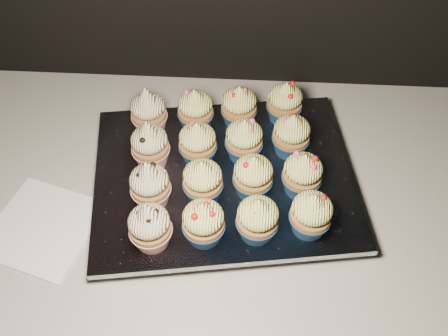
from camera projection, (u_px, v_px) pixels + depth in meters
name	position (u px, v px, depth m)	size (l,w,h in m)	color
cabinet	(279.00, 314.00, 1.20)	(2.40, 0.60, 0.86)	black
worktop	(302.00, 209.00, 0.85)	(2.44, 0.64, 0.04)	beige
napkin	(43.00, 227.00, 0.80)	(0.16, 0.16, 0.00)	white
baking_tray	(224.00, 182.00, 0.84)	(0.39, 0.30, 0.02)	black
foil_lining	(224.00, 176.00, 0.83)	(0.43, 0.33, 0.01)	silver
cupcake_0	(150.00, 226.00, 0.71)	(0.06, 0.06, 0.10)	#AD1C18
cupcake_1	(203.00, 222.00, 0.72)	(0.06, 0.06, 0.08)	navy
cupcake_2	(257.00, 219.00, 0.72)	(0.06, 0.06, 0.08)	navy
cupcake_3	(311.00, 214.00, 0.73)	(0.06, 0.06, 0.08)	navy
cupcake_4	(150.00, 185.00, 0.76)	(0.06, 0.06, 0.10)	#AD1C18
cupcake_5	(203.00, 181.00, 0.77)	(0.06, 0.06, 0.08)	navy
cupcake_6	(253.00, 176.00, 0.77)	(0.06, 0.06, 0.08)	navy
cupcake_7	(302.00, 174.00, 0.78)	(0.06, 0.06, 0.08)	navy
cupcake_8	(150.00, 145.00, 0.81)	(0.06, 0.06, 0.10)	#AD1C18
cupcake_9	(198.00, 143.00, 0.82)	(0.06, 0.06, 0.08)	navy
cupcake_10	(244.00, 140.00, 0.82)	(0.06, 0.06, 0.08)	navy
cupcake_11	(291.00, 135.00, 0.83)	(0.06, 0.06, 0.08)	navy
cupcake_12	(149.00, 112.00, 0.86)	(0.06, 0.06, 0.10)	#AD1C18
cupcake_13	(195.00, 110.00, 0.87)	(0.06, 0.06, 0.08)	navy
cupcake_14	(239.00, 107.00, 0.87)	(0.06, 0.06, 0.08)	navy
cupcake_15	(285.00, 103.00, 0.88)	(0.06, 0.06, 0.08)	navy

